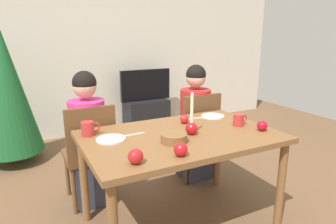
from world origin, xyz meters
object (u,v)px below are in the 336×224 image
Objects in this scene: candle_centerpiece at (192,126)px; bowl_walnuts at (174,138)px; christmas_tree at (6,89)px; apple_by_left_plate at (184,119)px; chair_left at (90,149)px; person_right_child at (195,125)px; chair_right at (196,131)px; apple_near_candle at (181,149)px; apple_by_right_mug at (262,126)px; person_left_child at (89,142)px; plate_right at (213,116)px; dining_table at (180,145)px; tv_stand at (146,115)px; mug_right at (239,120)px; mug_left at (88,129)px; tv at (146,85)px; plate_left at (111,139)px; apple_far_edge at (136,156)px.

bowl_walnuts is (-0.19, -0.08, -0.03)m from candle_centerpiece.
christmas_tree is 2.12m from apple_by_left_plate.
person_right_child is (1.06, 0.03, 0.06)m from chair_left.
apple_near_candle is at bearing -127.24° from chair_right.
apple_near_candle is 0.79m from apple_by_right_mug.
apple_by_left_plate is (0.09, 0.26, -0.03)m from candle_centerpiece.
chair_right is 2.14m from christmas_tree.
person_left_child is 1.43m from christmas_tree.
plate_right is 0.50m from apple_by_right_mug.
bowl_walnuts is at bearing -156.20° from candle_centerpiece.
apple_by_right_mug is (0.58, -0.21, 0.12)m from dining_table.
tv_stand is 2.10m from plate_right.
mug_right is (0.44, 0.01, -0.02)m from candle_centerpiece.
mug_left is 0.62m from bowl_walnuts.
person_left_child is 1.48× the size of tv.
mug_left is (-1.13, -0.37, 0.23)m from person_right_child.
mug_left is 1.15m from mug_right.
mug_right reaches higher than tv_stand.
mug_right is at bearing -32.69° from person_left_child.
person_right_child is 6.60× the size of bowl_walnuts.
christmas_tree is (-1.83, -0.40, 0.63)m from tv_stand.
dining_table is at bearing -48.76° from chair_left.
candle_centerpiece is at bearing -29.44° from dining_table.
tv is 2.59× the size of candle_centerpiece.
apple_near_candle is (-0.72, -0.95, 0.28)m from chair_right.
bowl_walnuts reaches higher than dining_table.
bowl_walnuts is 0.24m from apple_near_candle.
chair_right is (0.53, 0.61, -0.15)m from dining_table.
mug_left is at bearing 125.75° from plate_left.
christmas_tree is 1.71m from mug_left.
tv_stand is 2.49m from candle_centerpiece.
person_right_child is at bearing -37.19° from christmas_tree.
person_left_child is at bearing 118.41° from bowl_walnuts.
christmas_tree is 2.54m from mug_right.
apple_near_candle is (-0.26, -0.31, -0.02)m from candle_centerpiece.
dining_table is 1.56× the size of chair_right.
chair_left and chair_right have the same top height.
tv is 2.56m from bowl_walnuts.
dining_table is at bearing 60.45° from apple_near_candle.
bowl_walnuts is (-0.60, -0.40, 0.02)m from plate_right.
chair_right is 0.86m from apple_by_right_mug.
plate_right is (-0.05, -0.36, 0.19)m from person_right_child.
christmas_tree is 5.50× the size of candle_centerpiece.
dining_table reaches higher than tv_stand.
tv_stand is at bearing 53.93° from chair_left.
tv is 2.88m from apple_far_edge.
person_left_child reaches higher than mug_left.
dining_table is at bearing -149.99° from plate_right.
mug_right is at bearing 112.02° from apple_by_right_mug.
chair_right is 10.54× the size of apple_near_candle.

